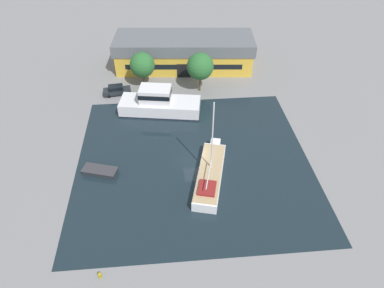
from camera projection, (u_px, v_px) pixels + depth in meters
ground_plane at (193, 161)px, 43.80m from camera, size 440.00×440.00×0.00m
water_canal at (193, 161)px, 43.80m from camera, size 29.37×28.24×0.01m
warehouse_building at (184, 52)px, 61.50m from camera, size 25.10×10.51×5.59m
quay_tree_near_building at (200, 66)px, 53.99m from camera, size 4.28×4.28×6.54m
quay_tree_by_water at (142, 65)px, 55.41m from camera, size 4.06×4.06×5.95m
parked_car at (117, 90)px, 55.37m from camera, size 4.53×2.21×1.60m
sailboat_moored at (210, 174)px, 40.93m from camera, size 5.25×11.67×10.54m
motor_cruiser at (159, 103)px, 51.15m from camera, size 12.55×6.12×4.16m
small_dinghy at (100, 171)px, 41.84m from camera, size 4.54×2.86×0.70m
mooring_bollard at (100, 275)px, 31.48m from camera, size 0.36×0.36×0.71m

